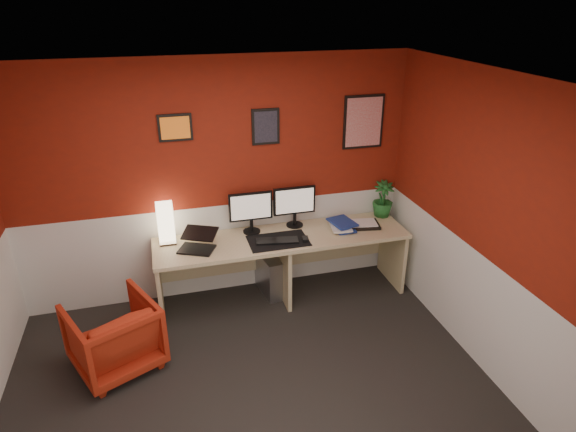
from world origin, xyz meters
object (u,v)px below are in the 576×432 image
at_px(desk, 283,267).
at_px(pc_tower, 271,274).
at_px(laptop, 196,240).
at_px(potted_plant, 383,199).
at_px(monitor_left, 251,207).
at_px(shoji_lamp, 166,224).
at_px(zen_tray, 362,225).
at_px(armchair, 114,336).
at_px(monitor_right, 295,201).

distance_m(desk, pc_tower, 0.22).
distance_m(laptop, pc_tower, 1.01).
distance_m(desk, laptop, 1.00).
xyz_separation_m(laptop, potted_plant, (2.08, 0.27, 0.09)).
bearing_deg(pc_tower, monitor_left, 153.70).
bearing_deg(monitor_left, shoji_lamp, -179.37).
height_order(monitor_left, potted_plant, monitor_left).
xyz_separation_m(shoji_lamp, zen_tray, (2.03, -0.16, -0.18)).
bearing_deg(desk, pc_tower, 127.91).
xyz_separation_m(laptop, armchair, (-0.80, -0.59, -0.52)).
bearing_deg(pc_tower, armchair, -162.48).
relative_size(shoji_lamp, potted_plant, 0.99).
bearing_deg(zen_tray, monitor_left, 171.72).
bearing_deg(laptop, armchair, -117.86).
xyz_separation_m(desk, potted_plant, (1.20, 0.21, 0.57)).
xyz_separation_m(shoji_lamp, laptop, (0.26, -0.24, -0.09)).
relative_size(desk, monitor_right, 4.48).
height_order(monitor_left, monitor_right, same).
height_order(monitor_left, zen_tray, monitor_left).
bearing_deg(pc_tower, monitor_right, 7.98).
height_order(laptop, pc_tower, laptop).
relative_size(monitor_left, zen_tray, 1.66).
bearing_deg(armchair, potted_plant, 171.51).
bearing_deg(monitor_right, desk, -131.28).
xyz_separation_m(potted_plant, armchair, (-2.88, -0.85, -0.62)).
relative_size(zen_tray, armchair, 0.50).
height_order(zen_tray, armchair, zen_tray).
xyz_separation_m(monitor_left, zen_tray, (1.17, -0.17, -0.28)).
bearing_deg(monitor_left, monitor_right, 3.80).
height_order(laptop, potted_plant, potted_plant).
xyz_separation_m(laptop, monitor_right, (1.07, 0.28, 0.18)).
relative_size(potted_plant, pc_tower, 0.90).
bearing_deg(monitor_left, desk, -33.62).
xyz_separation_m(laptop, pc_tower, (0.78, 0.19, -0.61)).
bearing_deg(shoji_lamp, armchair, -123.08).
relative_size(monitor_left, monitor_right, 1.00).
xyz_separation_m(desk, zen_tray, (0.89, 0.02, 0.38)).
distance_m(desk, zen_tray, 0.97).
distance_m(zen_tray, pc_tower, 1.12).
xyz_separation_m(desk, monitor_right, (0.19, 0.22, 0.66)).
bearing_deg(laptop, shoji_lamp, 163.45).
relative_size(monitor_left, potted_plant, 1.44).
distance_m(monitor_left, monitor_right, 0.48).
height_order(shoji_lamp, pc_tower, shoji_lamp).
relative_size(pc_tower, armchair, 0.65).
bearing_deg(zen_tray, armchair, -165.46).
relative_size(desk, monitor_left, 4.48).
distance_m(shoji_lamp, pc_tower, 1.26).
bearing_deg(armchair, monitor_left, -174.05).
xyz_separation_m(potted_plant, pc_tower, (-1.31, -0.07, -0.71)).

